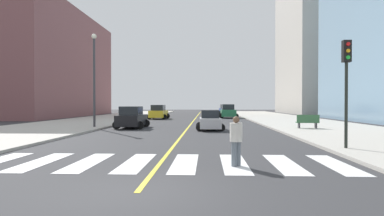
{
  "coord_description": "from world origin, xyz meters",
  "views": [
    {
      "loc": [
        1.71,
        -7.75,
        2.18
      ],
      "look_at": [
        -0.19,
        33.21,
        1.63
      ],
      "focal_mm": 30.18,
      "sensor_mm": 36.0,
      "label": 1
    }
  ],
  "objects_px": {
    "car_silver_fifth": "(210,121)",
    "traffic_light_near_corner": "(347,73)",
    "car_green_fourth": "(228,112)",
    "car_black_nearest": "(132,118)",
    "car_blue_second": "(225,110)",
    "street_lamp": "(94,73)",
    "park_bench": "(308,122)",
    "car_yellow_third": "(159,112)",
    "pedestrian_crossing": "(236,139)"
  },
  "relations": [
    {
      "from": "car_blue_second",
      "to": "park_bench",
      "type": "xyz_separation_m",
      "value": [
        4.63,
        -39.81,
        -0.26
      ]
    },
    {
      "from": "park_bench",
      "to": "pedestrian_crossing",
      "type": "relative_size",
      "value": 1.05
    },
    {
      "from": "car_silver_fifth",
      "to": "park_bench",
      "type": "bearing_deg",
      "value": -178.86
    },
    {
      "from": "car_silver_fifth",
      "to": "traffic_light_near_corner",
      "type": "bearing_deg",
      "value": 116.29
    },
    {
      "from": "car_yellow_third",
      "to": "street_lamp",
      "type": "relative_size",
      "value": 0.56
    },
    {
      "from": "car_yellow_third",
      "to": "car_silver_fifth",
      "type": "bearing_deg",
      "value": -66.92
    },
    {
      "from": "car_green_fourth",
      "to": "car_black_nearest",
      "type": "bearing_deg",
      "value": 63.93
    },
    {
      "from": "pedestrian_crossing",
      "to": "car_silver_fifth",
      "type": "bearing_deg",
      "value": -127.26
    },
    {
      "from": "traffic_light_near_corner",
      "to": "pedestrian_crossing",
      "type": "height_order",
      "value": "traffic_light_near_corner"
    },
    {
      "from": "car_yellow_third",
      "to": "street_lamp",
      "type": "distance_m",
      "value": 18.3
    },
    {
      "from": "car_yellow_third",
      "to": "car_silver_fifth",
      "type": "xyz_separation_m",
      "value": [
        7.12,
        -18.86,
        -0.16
      ]
    },
    {
      "from": "car_blue_second",
      "to": "street_lamp",
      "type": "relative_size",
      "value": 0.57
    },
    {
      "from": "park_bench",
      "to": "traffic_light_near_corner",
      "type": "bearing_deg",
      "value": 174.73
    },
    {
      "from": "car_black_nearest",
      "to": "car_blue_second",
      "type": "xyz_separation_m",
      "value": [
        10.36,
        38.44,
        0.04
      ]
    },
    {
      "from": "car_black_nearest",
      "to": "car_silver_fifth",
      "type": "height_order",
      "value": "car_black_nearest"
    },
    {
      "from": "car_green_fourth",
      "to": "traffic_light_near_corner",
      "type": "xyz_separation_m",
      "value": [
        3.17,
        -34.25,
        2.63
      ]
    },
    {
      "from": "car_yellow_third",
      "to": "traffic_light_near_corner",
      "type": "xyz_separation_m",
      "value": [
        13.24,
        -30.43,
        2.67
      ]
    },
    {
      "from": "street_lamp",
      "to": "car_blue_second",
      "type": "bearing_deg",
      "value": 70.81
    },
    {
      "from": "car_blue_second",
      "to": "traffic_light_near_corner",
      "type": "distance_m",
      "value": 51.9
    },
    {
      "from": "car_black_nearest",
      "to": "car_green_fourth",
      "type": "distance_m",
      "value": 23.14
    },
    {
      "from": "park_bench",
      "to": "car_silver_fifth",
      "type": "bearing_deg",
      "value": 96.67
    },
    {
      "from": "car_yellow_third",
      "to": "car_silver_fifth",
      "type": "relative_size",
      "value": 1.22
    },
    {
      "from": "park_bench",
      "to": "street_lamp",
      "type": "height_order",
      "value": "street_lamp"
    },
    {
      "from": "car_blue_second",
      "to": "street_lamp",
      "type": "bearing_deg",
      "value": 68.65
    },
    {
      "from": "park_bench",
      "to": "street_lamp",
      "type": "xyz_separation_m",
      "value": [
        -18.19,
        0.86,
        4.21
      ]
    },
    {
      "from": "pedestrian_crossing",
      "to": "car_blue_second",
      "type": "bearing_deg",
      "value": -132.84
    },
    {
      "from": "car_blue_second",
      "to": "traffic_light_near_corner",
      "type": "bearing_deg",
      "value": 90.82
    },
    {
      "from": "traffic_light_near_corner",
      "to": "park_bench",
      "type": "height_order",
      "value": "traffic_light_near_corner"
    },
    {
      "from": "car_blue_second",
      "to": "car_green_fourth",
      "type": "xyz_separation_m",
      "value": [
        -0.48,
        -17.52,
        0.03
      ]
    },
    {
      "from": "traffic_light_near_corner",
      "to": "pedestrian_crossing",
      "type": "xyz_separation_m",
      "value": [
        -5.35,
        -3.8,
        -2.64
      ]
    },
    {
      "from": "car_black_nearest",
      "to": "pedestrian_crossing",
      "type": "relative_size",
      "value": 2.49
    },
    {
      "from": "car_black_nearest",
      "to": "traffic_light_near_corner",
      "type": "relative_size",
      "value": 0.88
    },
    {
      "from": "car_yellow_third",
      "to": "car_green_fourth",
      "type": "relative_size",
      "value": 0.97
    },
    {
      "from": "car_black_nearest",
      "to": "park_bench",
      "type": "height_order",
      "value": "car_black_nearest"
    },
    {
      "from": "car_silver_fifth",
      "to": "traffic_light_near_corner",
      "type": "xyz_separation_m",
      "value": [
        6.12,
        -11.57,
        2.83
      ]
    },
    {
      "from": "car_green_fourth",
      "to": "street_lamp",
      "type": "xyz_separation_m",
      "value": [
        -13.08,
        -21.43,
        3.93
      ]
    },
    {
      "from": "car_blue_second",
      "to": "car_silver_fifth",
      "type": "xyz_separation_m",
      "value": [
        -3.42,
        -40.19,
        -0.17
      ]
    },
    {
      "from": "car_black_nearest",
      "to": "park_bench",
      "type": "bearing_deg",
      "value": -4.82
    },
    {
      "from": "car_yellow_third",
      "to": "park_bench",
      "type": "relative_size",
      "value": 2.49
    },
    {
      "from": "traffic_light_near_corner",
      "to": "street_lamp",
      "type": "distance_m",
      "value": 20.74
    },
    {
      "from": "car_black_nearest",
      "to": "car_silver_fifth",
      "type": "bearing_deg",
      "value": -13.78
    },
    {
      "from": "street_lamp",
      "to": "park_bench",
      "type": "bearing_deg",
      "value": -2.72
    },
    {
      "from": "car_blue_second",
      "to": "car_silver_fifth",
      "type": "height_order",
      "value": "car_blue_second"
    },
    {
      "from": "car_black_nearest",
      "to": "park_bench",
      "type": "xyz_separation_m",
      "value": [
        14.99,
        -1.37,
        -0.22
      ]
    },
    {
      "from": "car_black_nearest",
      "to": "car_yellow_third",
      "type": "height_order",
      "value": "car_yellow_third"
    },
    {
      "from": "car_blue_second",
      "to": "traffic_light_near_corner",
      "type": "relative_size",
      "value": 0.94
    },
    {
      "from": "car_green_fourth",
      "to": "park_bench",
      "type": "distance_m",
      "value": 22.87
    },
    {
      "from": "car_blue_second",
      "to": "car_yellow_third",
      "type": "height_order",
      "value": "car_blue_second"
    },
    {
      "from": "traffic_light_near_corner",
      "to": "street_lamp",
      "type": "xyz_separation_m",
      "value": [
        -16.25,
        12.82,
        1.3
      ]
    },
    {
      "from": "pedestrian_crossing",
      "to": "car_black_nearest",
      "type": "bearing_deg",
      "value": -105.9
    }
  ]
}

